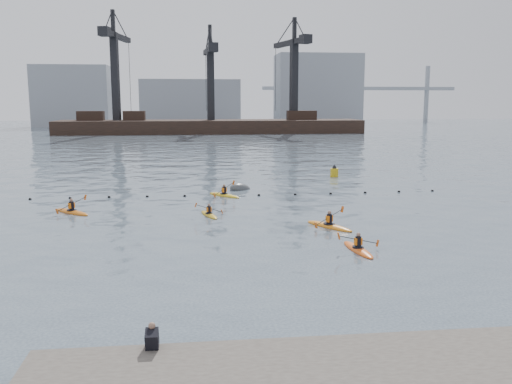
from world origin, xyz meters
TOP-DOWN VIEW (x-y plane):
  - ground at (0.00, 0.00)m, footprint 400.00×400.00m
  - float_line at (-0.50, 22.53)m, footprint 33.24×0.73m
  - barge_pier at (-0.22, 110.00)m, footprint 72.00×19.30m
  - skyline at (2.23, 150.27)m, footprint 141.00×28.00m
  - kayaker_0 at (3.95, 10.73)m, footprint 2.60×3.46m
  - kayaker_2 at (-12.64, 16.92)m, footprint 3.07×2.98m
  - kayaker_3 at (-3.26, 14.98)m, footprint 1.93×2.92m
  - kayaker_4 at (4.13, 5.39)m, footprint 2.30×3.45m
  - kayaker_5 at (-1.81, 22.49)m, footprint 2.73×3.02m
  - mooring_buoy at (-0.23, 25.62)m, footprint 2.63×2.36m
  - nav_buoy at (9.96, 32.52)m, footprint 0.80×0.80m

SIDE VIEW (x-z plane):
  - ground at x=0.00m, z-range 0.00..0.00m
  - mooring_buoy at x=-0.23m, z-range -0.75..0.75m
  - float_line at x=-0.50m, z-range -0.09..0.15m
  - kayaker_3 at x=-3.26m, z-range -0.44..0.62m
  - kayaker_4 at x=4.13m, z-range -0.47..0.68m
  - kayaker_5 at x=-1.81m, z-range -0.54..0.74m
  - kayaker_2 at x=-12.64m, z-range -0.52..0.74m
  - kayaker_0 at x=3.95m, z-range -0.54..0.76m
  - nav_buoy at x=9.96m, z-range -0.29..1.17m
  - barge_pier at x=-0.22m, z-range -12.86..16.64m
  - skyline at x=2.23m, z-range -1.75..20.25m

